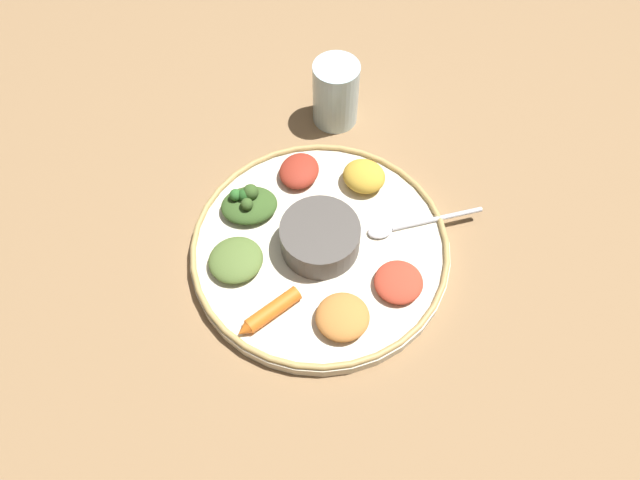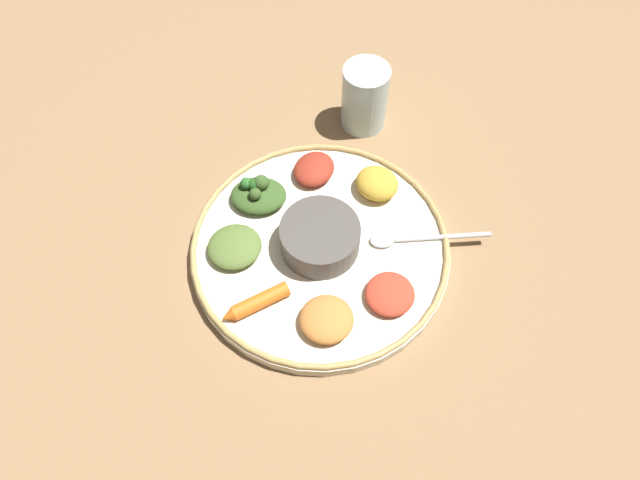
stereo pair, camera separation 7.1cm
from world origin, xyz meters
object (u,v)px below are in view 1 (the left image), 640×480
Objects in this scene: greens_pile at (249,204)px; center_bowl at (320,237)px; carrot_near_spoon at (269,312)px; drinking_glass at (336,97)px; spoon at (407,225)px.

center_bowl is at bearing -9.87° from greens_pile.
carrot_near_spoon is at bearing -56.54° from greens_pile.
drinking_glass is (0.05, 0.22, 0.01)m from greens_pile.
drinking_glass reaches higher than spoon.
center_bowl reaches higher than spoon.
carrot_near_spoon is at bearing -123.00° from spoon.
greens_pile reaches higher than carrot_near_spoon.
carrot_near_spoon is 0.36m from drinking_glass.
carrot_near_spoon is at bearing -100.75° from center_bowl.
center_bowl is 0.25m from drinking_glass.
drinking_glass reaches higher than greens_pile.
spoon is at bearing 57.00° from carrot_near_spoon.
center_bowl is 0.12m from carrot_near_spoon.
greens_pile is (-0.11, 0.02, -0.01)m from center_bowl.
center_bowl is 0.74× the size of spoon.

